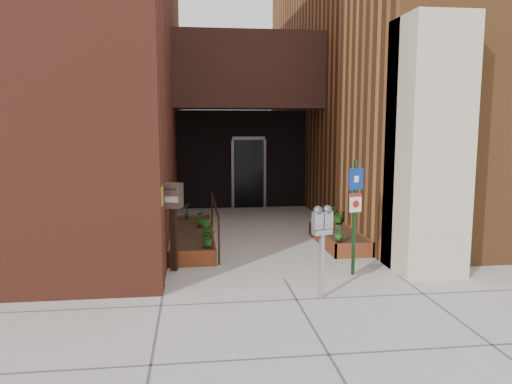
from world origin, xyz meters
name	(u,v)px	position (x,y,z in m)	size (l,w,h in m)	color
ground	(284,279)	(0.00, 0.00, 0.00)	(80.00, 80.00, 0.00)	#9E9991
architecture	(237,41)	(-0.18, 6.89, 4.98)	(20.00, 14.60, 10.00)	maroon
planter_left	(192,238)	(-1.55, 2.70, 0.13)	(0.90, 3.60, 0.30)	brown
planter_right	(339,239)	(1.60, 2.20, 0.13)	(0.80, 2.20, 0.30)	brown
handrail	(215,210)	(-1.05, 2.65, 0.75)	(0.04, 3.34, 0.90)	black
parking_meter	(322,227)	(0.38, -0.98, 1.10)	(0.33, 0.20, 1.42)	#A7A7A9
sign_post	(355,205)	(1.23, 0.09, 1.23)	(0.27, 0.10, 2.00)	#133617
payment_dropbox	(173,208)	(-1.86, 0.74, 1.14)	(0.37, 0.32, 1.58)	black
shrub_left_a	(208,237)	(-1.25, 1.28, 0.47)	(0.30, 0.30, 0.34)	#1D5618
shrub_left_b	(207,228)	(-1.25, 2.00, 0.48)	(0.20, 0.20, 0.37)	#1C5719
shrub_left_c	(201,219)	(-1.35, 3.17, 0.46)	(0.18, 0.18, 0.32)	#184F16
shrub_left_d	(187,210)	(-1.68, 4.21, 0.48)	(0.19, 0.19, 0.36)	#17521C
shrub_right_a	(339,233)	(1.35, 1.39, 0.45)	(0.17, 0.17, 0.31)	#1C631D
shrub_right_b	(324,218)	(1.41, 2.77, 0.49)	(0.20, 0.20, 0.37)	#17531B
shrub_right_c	(338,215)	(1.85, 3.10, 0.49)	(0.34, 0.34, 0.38)	#1D5F1B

